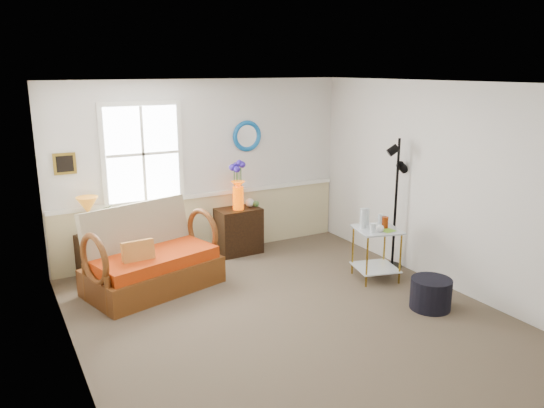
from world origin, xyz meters
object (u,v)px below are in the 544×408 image
lamp_stand (93,256)px  ottoman (431,294)px  cabinet (239,231)px  floor_lamp (396,204)px  side_table (376,254)px  loveseat (152,250)px

lamp_stand → ottoman: size_ratio=1.27×
cabinet → floor_lamp: bearing=-44.6°
cabinet → ottoman: bearing=-69.0°
floor_lamp → ottoman: 1.54m
ottoman → side_table: bearing=89.0°
loveseat → lamp_stand: bearing=112.4°
cabinet → ottoman: 3.07m
lamp_stand → floor_lamp: 4.18m
floor_lamp → lamp_stand: bearing=179.8°
floor_lamp → cabinet: bearing=159.3°
loveseat → floor_lamp: (3.20, -0.87, 0.39)m
loveseat → floor_lamp: bearing=-30.8°
lamp_stand → loveseat: bearing=-51.9°
ottoman → cabinet: bearing=111.9°
side_table → floor_lamp: floor_lamp is taller
lamp_stand → floor_lamp: (3.80, -1.63, 0.62)m
lamp_stand → cabinet: (2.14, -0.04, 0.05)m
side_table → ottoman: (-0.02, -1.03, -0.17)m
ottoman → floor_lamp: bearing=67.6°
loveseat → side_table: loveseat is taller
cabinet → lamp_stand: bearing=178.0°
cabinet → side_table: side_table is taller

